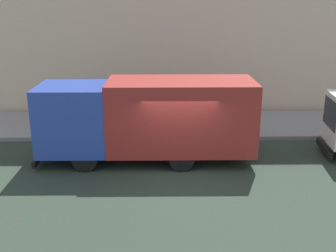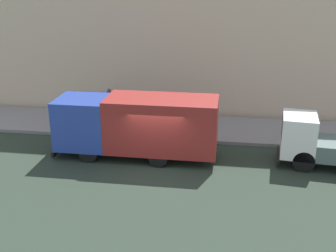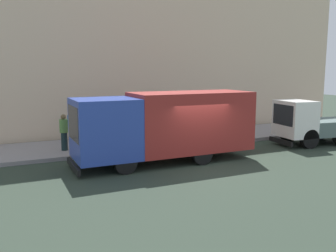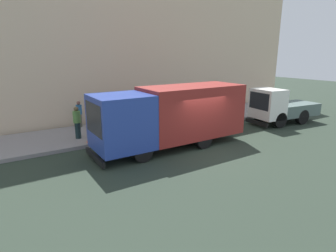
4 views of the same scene
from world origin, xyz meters
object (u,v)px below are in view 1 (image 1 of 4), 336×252
object	(u,v)px
pedestrian_third	(67,108)
traffic_cone_orange	(71,127)
pedestrian_walking	(92,97)
pedestrian_standing	(127,114)
large_utility_truck	(147,117)

from	to	relation	value
pedestrian_third	traffic_cone_orange	world-z (taller)	pedestrian_third
pedestrian_walking	pedestrian_standing	size ratio (longest dim) A/B	0.95
pedestrian_walking	large_utility_truck	bearing A→B (deg)	-165.26
pedestrian_third	traffic_cone_orange	bearing A→B (deg)	-7.00
pedestrian_walking	traffic_cone_orange	size ratio (longest dim) A/B	2.25
pedestrian_third	large_utility_truck	bearing A→B (deg)	19.47
large_utility_truck	pedestrian_standing	bearing A→B (deg)	21.61
large_utility_truck	pedestrian_third	world-z (taller)	large_utility_truck
large_utility_truck	traffic_cone_orange	distance (m)	4.19
pedestrian_walking	pedestrian_third	xyz separation A→B (m)	(-2.29, 0.72, 0.05)
pedestrian_standing	pedestrian_walking	bearing A→B (deg)	-142.94
large_utility_truck	pedestrian_walking	bearing A→B (deg)	28.03
large_utility_truck	traffic_cone_orange	world-z (taller)	large_utility_truck
pedestrian_standing	traffic_cone_orange	distance (m)	2.39
large_utility_truck	pedestrian_third	xyz separation A→B (m)	(3.33, 3.68, -0.58)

